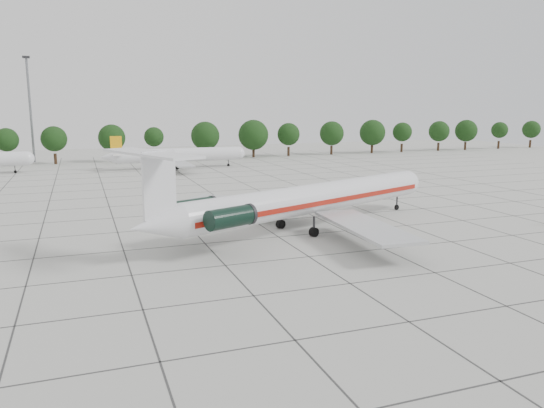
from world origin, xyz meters
name	(u,v)px	position (x,y,z in m)	size (l,w,h in m)	color
ground	(278,237)	(0.00, 0.00, 0.00)	(260.00, 260.00, 0.00)	beige
apron_joints	(239,211)	(0.00, 15.00, 0.01)	(170.00, 170.00, 0.02)	#383838
main_airliner	(301,200)	(3.22, 1.53, 3.53)	(41.08, 30.99, 9.99)	silver
bg_airliner_c	(179,155)	(1.29, 66.21, 2.91)	(28.24, 27.20, 7.40)	silver
tree_line	(112,138)	(-11.68, 85.00, 5.98)	(249.86, 8.44, 10.22)	#332114
floodlight_mast	(30,103)	(-30.00, 92.00, 14.28)	(1.60, 1.60, 25.45)	slate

